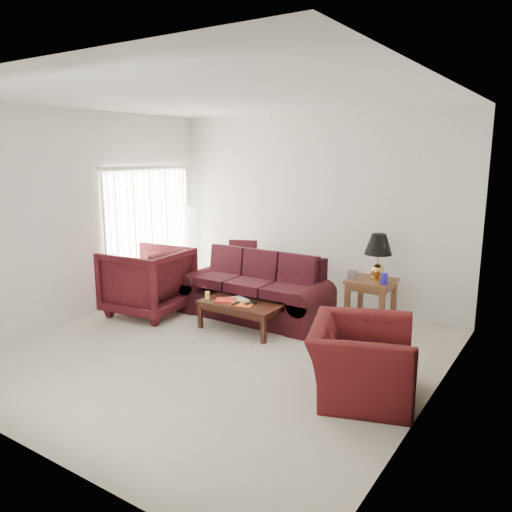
{
  "coord_description": "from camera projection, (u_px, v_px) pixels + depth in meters",
  "views": [
    {
      "loc": [
        3.57,
        -4.57,
        2.4
      ],
      "look_at": [
        0.0,
        0.85,
        1.05
      ],
      "focal_mm": 35.0,
      "sensor_mm": 36.0,
      "label": 1
    }
  ],
  "objects": [
    {
      "name": "floor",
      "position": [
        218.0,
        351.0,
        6.14
      ],
      "size": [
        5.0,
        5.0,
        0.0
      ],
      "primitive_type": "plane",
      "color": "beige",
      "rests_on": "ground"
    },
    {
      "name": "blinds",
      "position": [
        149.0,
        233.0,
        8.29
      ],
      "size": [
        0.1,
        2.0,
        2.16
      ],
      "primitive_type": "cube",
      "color": "silver",
      "rests_on": "ground"
    },
    {
      "name": "sofa",
      "position": [
        254.0,
        287.0,
        7.33
      ],
      "size": [
        2.29,
        1.08,
        0.92
      ],
      "primitive_type": null,
      "rotation": [
        0.0,
        0.0,
        0.05
      ],
      "color": "black",
      "rests_on": "ground"
    },
    {
      "name": "throw_pillow",
      "position": [
        243.0,
        254.0,
        8.33
      ],
      "size": [
        0.51,
        0.39,
        0.48
      ],
      "primitive_type": "cube",
      "rotation": [
        -0.21,
        0.0,
        0.4
      ],
      "color": "black",
      "rests_on": "sofa"
    },
    {
      "name": "end_table",
      "position": [
        371.0,
        302.0,
        7.01
      ],
      "size": [
        0.62,
        0.62,
        0.66
      ],
      "primitive_type": null,
      "rotation": [
        0.0,
        0.0,
        -0.02
      ],
      "color": "#552C1D",
      "rests_on": "ground"
    },
    {
      "name": "table_lamp",
      "position": [
        378.0,
        257.0,
        6.9
      ],
      "size": [
        0.41,
        0.41,
        0.64
      ],
      "primitive_type": null,
      "rotation": [
        0.0,
        0.0,
        0.07
      ],
      "color": "gold",
      "rests_on": "end_table"
    },
    {
      "name": "clock",
      "position": [
        352.0,
        274.0,
        6.97
      ],
      "size": [
        0.14,
        0.07,
        0.13
      ],
      "primitive_type": "cube",
      "rotation": [
        0.0,
        0.0,
        -0.14
      ],
      "color": "#AFAEB3",
      "rests_on": "end_table"
    },
    {
      "name": "blue_canister",
      "position": [
        384.0,
        279.0,
        6.69
      ],
      "size": [
        0.13,
        0.13,
        0.15
      ],
      "primitive_type": "cylinder",
      "rotation": [
        0.0,
        0.0,
        -0.44
      ],
      "color": "#1B1691",
      "rests_on": "end_table"
    },
    {
      "name": "picture_frame",
      "position": [
        366.0,
        271.0,
        7.11
      ],
      "size": [
        0.12,
        0.15,
        0.05
      ],
      "primitive_type": "cube",
      "rotation": [
        1.36,
        0.0,
        0.04
      ],
      "color": "#B1B0B5",
      "rests_on": "end_table"
    },
    {
      "name": "floor_lamp",
      "position": [
        190.0,
        248.0,
        8.77
      ],
      "size": [
        0.3,
        0.3,
        1.49
      ],
      "primitive_type": null,
      "rotation": [
        0.0,
        0.0,
        -0.29
      ],
      "color": "white",
      "rests_on": "ground"
    },
    {
      "name": "armchair_left",
      "position": [
        147.0,
        281.0,
        7.49
      ],
      "size": [
        1.22,
        1.2,
        1.01
      ],
      "primitive_type": "imported",
      "rotation": [
        0.0,
        0.0,
        -1.46
      ],
      "color": "#3C0D13",
      "rests_on": "ground"
    },
    {
      "name": "armchair_right",
      "position": [
        361.0,
        360.0,
        4.97
      ],
      "size": [
        1.31,
        1.4,
        0.74
      ],
      "primitive_type": "imported",
      "rotation": [
        0.0,
        0.0,
        1.9
      ],
      "color": "#450F11",
      "rests_on": "ground"
    },
    {
      "name": "coffee_table",
      "position": [
        241.0,
        316.0,
        6.83
      ],
      "size": [
        1.24,
        0.83,
        0.4
      ],
      "primitive_type": null,
      "rotation": [
        0.0,
        0.0,
        -0.25
      ],
      "color": "black",
      "rests_on": "ground"
    },
    {
      "name": "magazine_red",
      "position": [
        226.0,
        300.0,
        6.86
      ],
      "size": [
        0.35,
        0.32,
        0.02
      ],
      "primitive_type": "cube",
      "rotation": [
        0.0,
        0.0,
        0.45
      ],
      "color": "red",
      "rests_on": "coffee_table"
    },
    {
      "name": "magazine_white",
      "position": [
        238.0,
        299.0,
        6.9
      ],
      "size": [
        0.34,
        0.3,
        0.02
      ],
      "primitive_type": "cube",
      "rotation": [
        0.0,
        0.0,
        -0.41
      ],
      "color": "silver",
      "rests_on": "coffee_table"
    },
    {
      "name": "magazine_orange",
      "position": [
        242.0,
        304.0,
        6.67
      ],
      "size": [
        0.35,
        0.3,
        0.02
      ],
      "primitive_type": "cube",
      "rotation": [
        0.0,
        0.0,
        0.27
      ],
      "color": "orange",
      "rests_on": "coffee_table"
    },
    {
      "name": "remote_a",
      "position": [
        235.0,
        303.0,
        6.65
      ],
      "size": [
        0.06,
        0.16,
        0.02
      ],
      "primitive_type": "cube",
      "rotation": [
        0.0,
        0.0,
        0.07
      ],
      "color": "black",
      "rests_on": "coffee_table"
    },
    {
      "name": "remote_b",
      "position": [
        251.0,
        303.0,
        6.67
      ],
      "size": [
        0.11,
        0.18,
        0.02
      ],
      "primitive_type": "cube",
      "rotation": [
        0.0,
        0.0,
        -0.37
      ],
      "color": "black",
      "rests_on": "coffee_table"
    },
    {
      "name": "yellow_glass",
      "position": [
        207.0,
        296.0,
        6.92
      ],
      "size": [
        0.07,
        0.07,
        0.11
      ],
      "primitive_type": "cylinder",
      "rotation": [
        0.0,
        0.0,
        0.07
      ],
      "color": "yellow",
      "rests_on": "coffee_table"
    }
  ]
}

